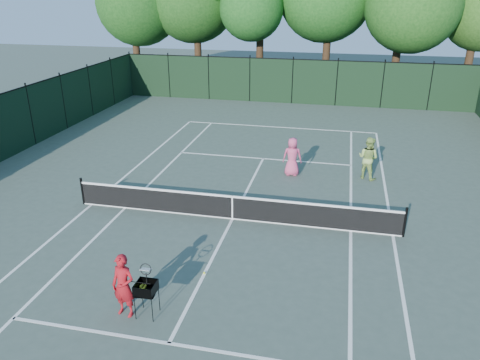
% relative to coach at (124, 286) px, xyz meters
% --- Properties ---
extents(ground, '(90.00, 90.00, 0.00)m').
position_rel_coach_xyz_m(ground, '(1.42, 5.62, -0.85)').
color(ground, '#414F44').
rests_on(ground, ground).
extents(sideline_doubles_left, '(0.10, 23.77, 0.01)m').
position_rel_coach_xyz_m(sideline_doubles_left, '(-4.06, 5.62, -0.84)').
color(sideline_doubles_left, white).
rests_on(sideline_doubles_left, ground).
extents(sideline_doubles_right, '(0.10, 23.77, 0.01)m').
position_rel_coach_xyz_m(sideline_doubles_right, '(6.91, 5.62, -0.84)').
color(sideline_doubles_right, white).
rests_on(sideline_doubles_right, ground).
extents(sideline_singles_left, '(0.10, 23.77, 0.01)m').
position_rel_coach_xyz_m(sideline_singles_left, '(-2.69, 5.62, -0.84)').
color(sideline_singles_left, white).
rests_on(sideline_singles_left, ground).
extents(sideline_singles_right, '(0.10, 23.77, 0.01)m').
position_rel_coach_xyz_m(sideline_singles_right, '(5.54, 5.62, -0.84)').
color(sideline_singles_right, white).
rests_on(sideline_singles_right, ground).
extents(baseline_far, '(10.97, 0.10, 0.01)m').
position_rel_coach_xyz_m(baseline_far, '(1.42, 17.51, -0.84)').
color(baseline_far, white).
rests_on(baseline_far, ground).
extents(service_line_near, '(8.23, 0.10, 0.01)m').
position_rel_coach_xyz_m(service_line_near, '(1.42, -0.78, -0.84)').
color(service_line_near, white).
rests_on(service_line_near, ground).
extents(service_line_far, '(8.23, 0.10, 0.01)m').
position_rel_coach_xyz_m(service_line_far, '(1.42, 12.02, -0.84)').
color(service_line_far, white).
rests_on(service_line_far, ground).
extents(center_service_line, '(0.10, 12.80, 0.01)m').
position_rel_coach_xyz_m(center_service_line, '(1.42, 5.62, -0.84)').
color(center_service_line, white).
rests_on(center_service_line, ground).
extents(tennis_net, '(11.69, 0.09, 1.06)m').
position_rel_coach_xyz_m(tennis_net, '(1.42, 5.62, -0.37)').
color(tennis_net, black).
rests_on(tennis_net, ground).
extents(fence_far, '(24.00, 0.05, 3.00)m').
position_rel_coach_xyz_m(fence_far, '(1.42, 23.62, 0.65)').
color(fence_far, black).
rests_on(fence_far, ground).
extents(coach, '(0.99, 0.57, 1.69)m').
position_rel_coach_xyz_m(coach, '(0.00, 0.00, 0.00)').
color(coach, '#A8131B').
rests_on(coach, ground).
extents(player_pink, '(0.86, 0.59, 1.69)m').
position_rel_coach_xyz_m(player_pink, '(2.98, 10.26, -0.00)').
color(player_pink, '#D24A76').
rests_on(player_pink, ground).
extents(player_green, '(1.12, 1.04, 1.84)m').
position_rel_coach_xyz_m(player_green, '(6.16, 10.58, 0.07)').
color(player_green, '#9DC060').
rests_on(player_green, ground).
extents(ball_hopper, '(0.54, 0.54, 0.95)m').
position_rel_coach_xyz_m(ball_hopper, '(0.54, 0.09, -0.05)').
color(ball_hopper, black).
rests_on(ball_hopper, ground).
extents(loose_ball_midcourt, '(0.07, 0.07, 0.07)m').
position_rel_coach_xyz_m(loose_ball_midcourt, '(1.42, 2.12, -0.81)').
color(loose_ball_midcourt, yellow).
rests_on(loose_ball_midcourt, ground).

